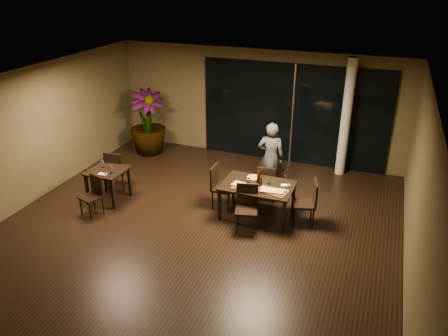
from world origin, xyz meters
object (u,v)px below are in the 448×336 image
Objects in this scene: main_table at (258,188)px; chair_main_left at (219,184)px; diner at (271,158)px; side_table at (108,175)px; bottle_b at (261,180)px; chair_main_near at (247,205)px; potted_plant at (148,122)px; chair_main_right at (309,201)px; bottle_a at (259,177)px; chair_side_near at (93,193)px; bottle_c at (259,175)px; chair_side_far at (116,169)px; chair_main_far at (267,181)px.

main_table is 1.52× the size of chair_main_left.
side_table is at bearing 21.98° from diner.
diner is (-0.06, 1.25, 0.18)m from main_table.
diner is 6.88× the size of bottle_b.
main_table is at bearing 68.43° from chair_main_near.
chair_main_near is 3.84× the size of bottle_b.
potted_plant reaches higher than main_table.
main_table is 0.92m from chair_main_left.
chair_main_right is 3.62× the size of bottle_a.
bottle_b reaches higher than chair_main_near.
chair_main_near is (-0.07, -0.53, -0.14)m from main_table.
bottle_b reaches higher than chair_side_near.
potted_plant reaches higher than bottle_a.
chair_main_left is at bearing 48.00° from diner.
bottle_c reaches higher than side_table.
chair_side_far is (-0.11, 0.50, -0.07)m from side_table.
bottle_b is (0.98, -0.11, 0.32)m from chair_main_left.
chair_main_left is at bearing 175.26° from chair_side_far.
chair_main_right is at bearing 128.33° from diner.
diner is 1.14m from bottle_c.
chair_side_near is (-2.44, -1.24, -0.06)m from chair_main_left.
chair_main_right is at bearing 7.32° from side_table.
chair_main_near is 0.71m from bottle_a.
chair_side_far is (-3.44, 0.53, 0.02)m from chair_main_near.
bottle_b reaches higher than chair_main_far.
diner reaches higher than side_table.
chair_side_near reaches higher than main_table.
bottle_b is at bearing -101.21° from chair_main_right.
chair_side_far is 3.51m from bottle_a.
bottle_a reaches higher than chair_main_right.
main_table is at bearing -81.48° from bottle_a.
chair_main_far is at bearing 87.50° from bottle_c.
main_table and side_table have the same top height.
chair_side_far is at bearing -178.55° from bottle_a.
side_table is 2.56m from chair_main_left.
bottle_a is at bearing 70.59° from chair_main_near.
chair_side_near is at bearing 30.28° from diner.
bottle_c reaches higher than main_table.
diner is 4.04m from potted_plant.
bottle_c is at bearing 174.85° from chair_side_far.
chair_main_far is 3.58m from chair_side_far.
side_table is 3.45m from bottle_a.
chair_main_left is 3.65× the size of bottle_a.
chair_side_far is (-3.51, -0.72, 0.06)m from chair_main_far.
bottle_b reaches higher than chair_main_left.
diner is (-1.14, 1.18, 0.31)m from chair_main_right.
chair_main_right is 1.07m from bottle_b.
chair_main_left is 0.57× the size of diner.
main_table is at bearing 37.07° from chair_side_near.
chair_main_far is at bearing 88.43° from bottle_a.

